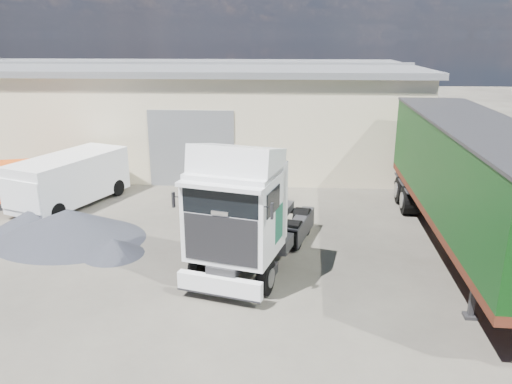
# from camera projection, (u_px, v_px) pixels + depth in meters

# --- Properties ---
(ground) EXTENTS (120.00, 120.00, 0.00)m
(ground) POSITION_uv_depth(u_px,v_px,m) (199.00, 288.00, 14.14)
(ground) COLOR black
(ground) RESTS_ON ground
(warehouse) EXTENTS (30.60, 12.60, 5.42)m
(warehouse) POSITION_uv_depth(u_px,v_px,m) (142.00, 111.00, 28.91)
(warehouse) COLOR beige
(warehouse) RESTS_ON ground
(tractor_unit) EXTENTS (3.87, 6.50, 4.15)m
(tractor_unit) POSITION_uv_depth(u_px,v_px,m) (245.00, 217.00, 14.66)
(tractor_unit) COLOR black
(tractor_unit) RESTS_ON ground
(box_trailer) EXTENTS (3.30, 13.06, 4.31)m
(box_trailer) POSITION_uv_depth(u_px,v_px,m) (472.00, 175.00, 15.78)
(box_trailer) COLOR #2D2D30
(box_trailer) RESTS_ON ground
(panel_van) EXTENTS (3.79, 5.52, 2.09)m
(panel_van) POSITION_uv_depth(u_px,v_px,m) (66.00, 181.00, 20.67)
(panel_van) COLOR black
(panel_van) RESTS_ON ground
(orange_skip) EXTENTS (3.19, 2.49, 1.75)m
(orange_skip) POSITION_uv_depth(u_px,v_px,m) (32.00, 185.00, 21.21)
(orange_skip) COLOR #2D2D30
(orange_skip) RESTS_ON ground
(gravel_heap) EXTENTS (6.21, 5.52, 1.11)m
(gravel_heap) POSITION_uv_depth(u_px,v_px,m) (67.00, 225.00, 17.44)
(gravel_heap) COLOR black
(gravel_heap) RESTS_ON ground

